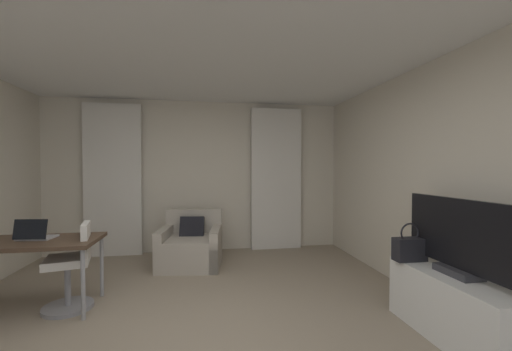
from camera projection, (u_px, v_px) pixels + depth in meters
The scene contains 13 objects.
ground_plane at pixel (193, 347), 2.55m from camera, with size 12.00×12.00×0.00m, color gray.
wall_window at pixel (198, 176), 5.50m from camera, with size 5.12×0.06×2.60m.
wall_right at pixel (468, 184), 2.94m from camera, with size 0.06×6.12×2.60m.
ceiling at pixel (191, 19), 2.48m from camera, with size 5.12×6.12×0.06m, color white.
curtain_left_panel at pixel (113, 180), 5.15m from camera, with size 0.90×0.06×2.50m.
curtain_right_panel at pixel (276, 179), 5.60m from camera, with size 0.90×0.06×2.50m.
armchair at pixel (191, 247), 4.68m from camera, with size 0.97×0.96×0.80m.
desk at pixel (23, 246), 3.15m from camera, with size 1.41×0.66×0.72m.
desk_chair at pixel (72, 271), 3.24m from camera, with size 0.48×0.48×0.88m.
laptop at pixel (35, 235), 3.21m from camera, with size 0.35×0.28×0.22m.
tv_console at pixel (458, 308), 2.64m from camera, with size 0.49×1.20×0.55m.
tv_flatscreen at pixel (459, 239), 2.63m from camera, with size 0.20×1.15×0.65m.
handbag_primary at pixel (410, 248), 3.05m from camera, with size 0.30×0.14×0.37m.
Camera 1 is at (0.09, -2.56, 1.46)m, focal length 22.04 mm.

